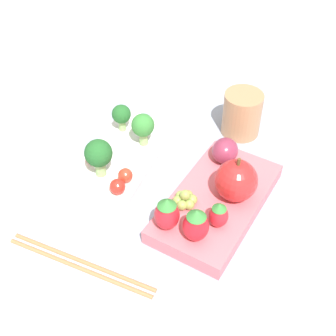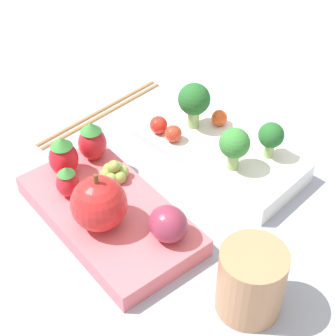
% 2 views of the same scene
% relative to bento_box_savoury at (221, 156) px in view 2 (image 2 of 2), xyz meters
% --- Properties ---
extents(ground_plane, '(4.00, 4.00, 0.00)m').
position_rel_bento_box_savoury_xyz_m(ground_plane, '(-0.01, -0.08, -0.01)').
color(ground_plane, '#939EB2').
extents(bento_box_savoury, '(0.21, 0.11, 0.03)m').
position_rel_bento_box_savoury_xyz_m(bento_box_savoury, '(0.00, 0.00, 0.00)').
color(bento_box_savoury, white).
rests_on(bento_box_savoury, ground_plane).
extents(bento_box_fruit, '(0.23, 0.14, 0.02)m').
position_rel_bento_box_savoury_xyz_m(bento_box_fruit, '(-0.02, -0.16, -0.00)').
color(bento_box_fruit, '#DB6670').
rests_on(bento_box_fruit, ground_plane).
extents(broccoli_floret_0, '(0.04, 0.04, 0.06)m').
position_rel_bento_box_savoury_xyz_m(broccoli_floret_0, '(-0.05, 0.01, 0.05)').
color(broccoli_floret_0, '#93B770').
rests_on(broccoli_floret_0, bento_box_savoury).
extents(broccoli_floret_1, '(0.03, 0.03, 0.05)m').
position_rel_bento_box_savoury_xyz_m(broccoli_floret_1, '(0.05, 0.03, 0.04)').
color(broccoli_floret_1, '#93B770').
rests_on(broccoli_floret_1, bento_box_savoury).
extents(broccoli_floret_2, '(0.04, 0.04, 0.05)m').
position_rel_bento_box_savoury_xyz_m(broccoli_floret_2, '(0.03, -0.02, 0.05)').
color(broccoli_floret_2, '#93B770').
rests_on(broccoli_floret_2, bento_box_savoury).
extents(cherry_tomato_0, '(0.02, 0.02, 0.02)m').
position_rel_bento_box_savoury_xyz_m(cherry_tomato_0, '(-0.03, 0.03, 0.02)').
color(cherry_tomato_0, '#DB4C1E').
rests_on(cherry_tomato_0, bento_box_savoury).
extents(cherry_tomato_1, '(0.02, 0.02, 0.02)m').
position_rel_bento_box_savoury_xyz_m(cherry_tomato_1, '(-0.08, -0.03, 0.02)').
color(cherry_tomato_1, red).
rests_on(cherry_tomato_1, bento_box_savoury).
extents(cherry_tomato_2, '(0.02, 0.02, 0.02)m').
position_rel_bento_box_savoury_xyz_m(cherry_tomato_2, '(-0.05, -0.03, 0.02)').
color(cherry_tomato_2, red).
rests_on(cherry_tomato_2, bento_box_savoury).
extents(apple, '(0.06, 0.06, 0.07)m').
position_rel_bento_box_savoury_xyz_m(apple, '(-0.01, -0.18, 0.04)').
color(apple, red).
rests_on(apple, bento_box_fruit).
extents(strawberry_0, '(0.03, 0.03, 0.05)m').
position_rel_bento_box_savoury_xyz_m(strawberry_0, '(-0.10, -0.16, 0.03)').
color(strawberry_0, red).
rests_on(strawberry_0, bento_box_fruit).
extents(strawberry_1, '(0.03, 0.03, 0.05)m').
position_rel_bento_box_savoury_xyz_m(strawberry_1, '(-0.10, -0.12, 0.03)').
color(strawberry_1, red).
rests_on(strawberry_1, bento_box_fruit).
extents(strawberry_2, '(0.03, 0.03, 0.04)m').
position_rel_bento_box_savoury_xyz_m(strawberry_2, '(-0.07, -0.18, 0.03)').
color(strawberry_2, red).
rests_on(strawberry_2, bento_box_fruit).
extents(plum, '(0.04, 0.04, 0.04)m').
position_rel_bento_box_savoury_xyz_m(plum, '(0.05, -0.14, 0.03)').
color(plum, '#892D47').
rests_on(plum, bento_box_fruit).
extents(grape_cluster, '(0.03, 0.03, 0.03)m').
position_rel_bento_box_savoury_xyz_m(grape_cluster, '(-0.05, -0.13, 0.02)').
color(grape_cluster, '#8EA84C').
rests_on(grape_cluster, bento_box_fruit).
extents(drinking_cup, '(0.06, 0.06, 0.07)m').
position_rel_bento_box_savoury_xyz_m(drinking_cup, '(0.16, -0.14, 0.02)').
color(drinking_cup, tan).
rests_on(drinking_cup, ground_plane).
extents(chopsticks_pair, '(0.02, 0.21, 0.01)m').
position_rel_bento_box_savoury_xyz_m(chopsticks_pair, '(-0.19, -0.04, -0.01)').
color(chopsticks_pair, '#A37547').
rests_on(chopsticks_pair, ground_plane).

